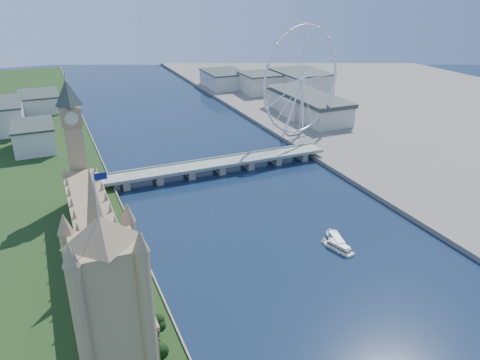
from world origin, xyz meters
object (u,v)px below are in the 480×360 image
tour_boat_near (337,244)px  tour_boat_far (339,250)px  victoria_tower (113,322)px  london_eye (302,81)px

tour_boat_near → tour_boat_far: (-3.30, -7.32, 0.00)m
tour_boat_near → tour_boat_far: 8.03m
victoria_tower → london_eye: (254.98, 300.08, 13.03)m
london_eye → tour_boat_near: size_ratio=4.41×
victoria_tower → london_eye: size_ratio=0.90×
victoria_tower → tour_boat_far: size_ratio=4.38×
tour_boat_near → victoria_tower: bearing=-137.6°
victoria_tower → london_eye: bearing=49.6°
victoria_tower → tour_boat_near: bearing=28.3°
london_eye → tour_boat_near: 240.88m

